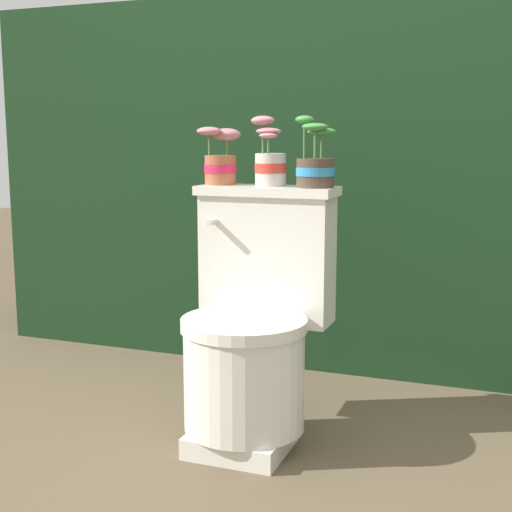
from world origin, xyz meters
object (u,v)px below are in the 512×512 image
at_px(potted_plant_midleft, 270,162).
at_px(potted_plant_middle, 315,165).
at_px(toilet, 252,334).
at_px(potted_plant_left, 221,161).

height_order(potted_plant_midleft, potted_plant_middle, potted_plant_midleft).
xyz_separation_m(toilet, potted_plant_middle, (0.16, 0.13, 0.53)).
height_order(potted_plant_left, potted_plant_midleft, potted_plant_midleft).
xyz_separation_m(potted_plant_left, potted_plant_middle, (0.33, -0.02, -0.01)).
distance_m(potted_plant_midleft, potted_plant_middle, 0.16).
height_order(toilet, potted_plant_left, potted_plant_left).
distance_m(toilet, potted_plant_middle, 0.57).
distance_m(toilet, potted_plant_midleft, 0.56).
bearing_deg(potted_plant_middle, potted_plant_midleft, 173.49).
xyz_separation_m(toilet, potted_plant_midleft, (0.01, 0.14, 0.54)).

